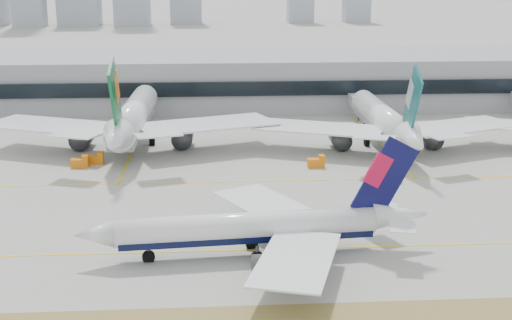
{
  "coord_description": "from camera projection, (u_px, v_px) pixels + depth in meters",
  "views": [
    {
      "loc": [
        -9.54,
        -102.18,
        39.45
      ],
      "look_at": [
        -1.27,
        18.0,
        7.5
      ],
      "focal_mm": 50.0,
      "sensor_mm": 36.0,
      "label": 1
    }
  ],
  "objects": [
    {
      "name": "ground",
      "position": [
        272.0,
        237.0,
        109.28
      ],
      "size": [
        3000.0,
        3000.0,
        0.0
      ],
      "primitive_type": "plane",
      "color": "#98968E",
      "rests_on": "ground"
    },
    {
      "name": "taxiing_airliner",
      "position": [
        260.0,
        228.0,
        101.36
      ],
      "size": [
        50.9,
        44.07,
        17.09
      ],
      "rotation": [
        0.0,
        0.0,
        3.23
      ],
      "color": "white",
      "rests_on": "ground"
    },
    {
      "name": "widebody_eva",
      "position": [
        133.0,
        119.0,
        164.56
      ],
      "size": [
        68.27,
        66.67,
        24.34
      ],
      "rotation": [
        0.0,
        0.0,
        1.54
      ],
      "color": "white",
      "rests_on": "ground"
    },
    {
      "name": "widebody_cathay",
      "position": [
        385.0,
        122.0,
        164.29
      ],
      "size": [
        62.32,
        60.74,
        22.21
      ],
      "rotation": [
        0.0,
        0.0,
        1.56
      ],
      "color": "white",
      "rests_on": "ground"
    },
    {
      "name": "terminal",
      "position": [
        238.0,
        79.0,
        218.1
      ],
      "size": [
        280.0,
        43.1,
        15.0
      ],
      "color": "gray",
      "rests_on": "ground"
    },
    {
      "name": "gse_c",
      "position": [
        317.0,
        162.0,
        147.98
      ],
      "size": [
        3.55,
        2.0,
        2.6
      ],
      "color": "orange",
      "rests_on": "ground"
    },
    {
      "name": "gse_extra",
      "position": [
        96.0,
        159.0,
        150.57
      ],
      "size": [
        3.55,
        2.0,
        2.6
      ],
      "color": "orange",
      "rests_on": "ground"
    },
    {
      "name": "gse_b",
      "position": [
        81.0,
        162.0,
        147.86
      ],
      "size": [
        3.55,
        2.0,
        2.6
      ],
      "color": "orange",
      "rests_on": "ground"
    }
  ]
}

